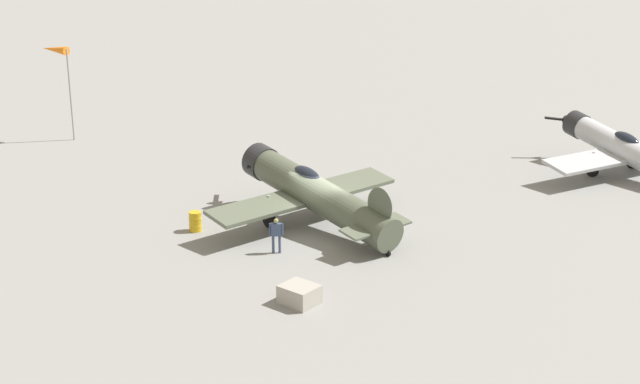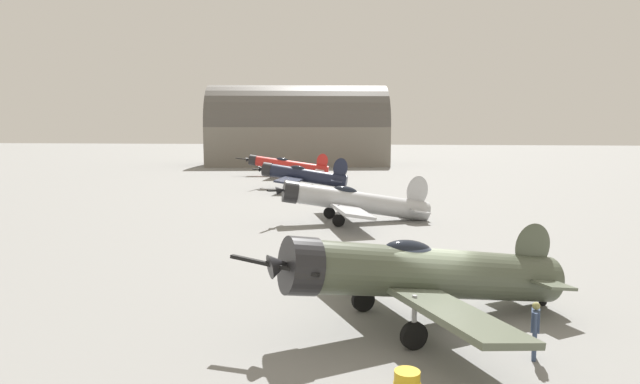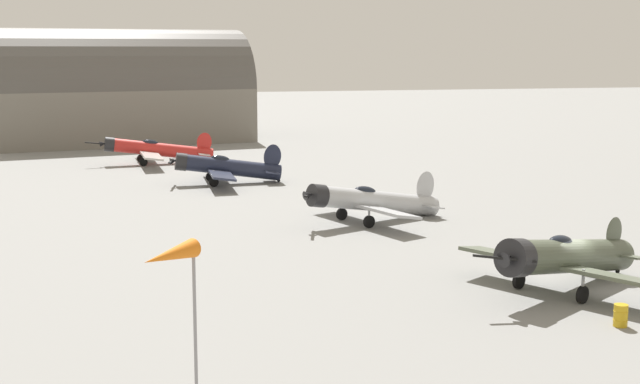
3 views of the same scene
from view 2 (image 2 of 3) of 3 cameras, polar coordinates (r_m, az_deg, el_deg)
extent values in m
plane|color=gray|center=(18.13, 11.90, -13.37)|extent=(400.00, 400.00, 0.00)
cylinder|color=#4C5442|center=(17.65, 12.03, -8.45)|extent=(9.10, 5.89, 2.88)
cylinder|color=#232326|center=(15.61, -2.07, -7.89)|extent=(1.81, 2.04, 1.82)
cone|color=#232326|center=(15.40, -4.39, -7.75)|extent=(0.91, 0.93, 0.78)
cube|color=black|center=(15.36, -4.94, -7.80)|extent=(2.73, 0.82, 0.41)
ellipsoid|color=black|center=(16.98, 9.41, -6.19)|extent=(1.93, 1.51, 0.91)
cube|color=#565E4C|center=(17.16, 8.79, -9.77)|extent=(6.42, 9.85, 0.43)
ellipsoid|color=#4C5442|center=(19.86, 21.73, -5.42)|extent=(1.56, 0.92, 1.81)
cube|color=#565E4C|center=(19.95, 21.17, -8.30)|extent=(2.58, 3.52, 0.25)
cylinder|color=#999BA0|center=(15.61, 10.02, -12.83)|extent=(0.14, 0.14, 1.17)
cylinder|color=black|center=(15.81, 9.97, -14.83)|extent=(0.80, 0.56, 0.80)
cylinder|color=#999BA0|center=(18.46, 4.63, -9.66)|extent=(0.14, 0.14, 1.17)
cylinder|color=black|center=(18.63, 4.62, -11.39)|extent=(0.80, 0.56, 0.80)
cylinder|color=black|center=(20.73, 22.66, -10.76)|extent=(0.29, 0.22, 0.28)
cylinder|color=#B7BABF|center=(35.84, 4.20, -1.05)|extent=(9.70, 4.26, 2.91)
cylinder|color=#232326|center=(34.92, -3.18, 0.02)|extent=(1.52, 1.73, 1.59)
cone|color=#232326|center=(34.84, -4.25, 0.17)|extent=(0.80, 0.78, 0.69)
cube|color=black|center=(34.83, -4.49, 0.17)|extent=(0.94, 2.59, 0.37)
ellipsoid|color=black|center=(35.53, 2.70, 0.08)|extent=(1.93, 1.27, 0.95)
cube|color=#ADAFB5|center=(35.60, 2.39, -1.39)|extent=(4.89, 10.25, 0.49)
ellipsoid|color=#B7BABF|center=(36.94, 10.33, 0.09)|extent=(1.77, 0.67, 2.30)
cube|color=#ADAFB5|center=(37.03, 10.00, -1.78)|extent=(2.08, 3.57, 0.28)
cylinder|color=#999BA0|center=(34.00, 1.99, -2.23)|extent=(0.14, 0.14, 1.00)
cylinder|color=black|center=(34.08, 1.98, -3.06)|extent=(0.82, 0.43, 0.80)
cylinder|color=#999BA0|center=(37.06, 1.00, -1.48)|extent=(0.14, 0.14, 1.00)
cylinder|color=black|center=(37.13, 0.99, -2.24)|extent=(0.82, 0.43, 0.80)
cylinder|color=black|center=(37.40, 11.10, -2.71)|extent=(0.30, 0.18, 0.28)
cylinder|color=#1E2338|center=(55.54, -1.52, 1.76)|extent=(8.78, 1.72, 2.54)
cylinder|color=#232326|center=(56.48, -5.61, 2.40)|extent=(1.15, 1.51, 1.58)
cone|color=#232326|center=(56.66, -6.25, 2.49)|extent=(0.65, 0.64, 0.68)
cube|color=black|center=(56.70, -6.39, 2.50)|extent=(0.83, 3.27, 0.19)
ellipsoid|color=black|center=(55.67, -2.39, 2.49)|extent=(1.81, 0.83, 0.91)
cube|color=#282D42|center=(55.78, -2.56, 1.54)|extent=(2.34, 11.19, 0.44)
ellipsoid|color=#1E2338|center=(54.85, 2.19, 2.55)|extent=(1.78, 0.19, 2.29)
cube|color=#282D42|center=(54.98, 1.98, 1.29)|extent=(1.24, 3.44, 0.25)
cylinder|color=#999BA0|center=(54.40, -3.46, 1.11)|extent=(0.14, 0.14, 0.97)
cylinder|color=black|center=(54.45, -3.46, 0.61)|extent=(0.81, 0.23, 0.80)
cylinder|color=#999BA0|center=(57.46, -2.71, 1.42)|extent=(0.14, 0.14, 0.97)
cylinder|color=black|center=(57.51, -2.71, 0.94)|extent=(0.81, 0.23, 0.80)
cylinder|color=black|center=(54.97, 2.71, 0.40)|extent=(0.28, 0.11, 0.28)
cylinder|color=red|center=(71.04, -3.24, 2.84)|extent=(10.45, 1.57, 2.69)
cylinder|color=#232326|center=(72.01, -7.15, 3.39)|extent=(1.12, 1.45, 1.53)
cone|color=#232326|center=(72.16, -7.65, 3.46)|extent=(0.64, 0.61, 0.66)
cube|color=black|center=(72.20, -7.77, 3.46)|extent=(3.07, 0.85, 0.51)
ellipsoid|color=black|center=(71.18, -4.06, 3.40)|extent=(1.79, 0.80, 0.90)
cube|color=#BCB7B2|center=(71.28, -4.22, 2.69)|extent=(2.10, 12.70, 0.42)
ellipsoid|color=red|center=(70.40, 0.25, 3.33)|extent=(1.75, 0.16, 2.10)
cube|color=#BCB7B2|center=(70.50, 0.09, 2.42)|extent=(1.19, 3.43, 0.25)
cylinder|color=#999BA0|center=(69.89, -4.96, 2.36)|extent=(0.14, 0.14, 1.02)
cylinder|color=black|center=(69.93, -4.95, 1.95)|extent=(0.80, 0.22, 0.80)
cylinder|color=#999BA0|center=(72.94, -4.47, 2.55)|extent=(0.14, 0.14, 1.02)
cylinder|color=black|center=(72.98, -4.47, 2.15)|extent=(0.80, 0.22, 0.80)
cylinder|color=black|center=(70.47, 0.75, 1.80)|extent=(0.28, 0.11, 0.28)
cylinder|color=#384766|center=(15.94, 21.87, -15.06)|extent=(0.12, 0.12, 0.80)
cylinder|color=#384766|center=(16.20, 21.86, -14.70)|extent=(0.12, 0.12, 0.80)
cube|color=#384766|center=(15.84, 21.97, -12.58)|extent=(0.31, 0.47, 0.56)
sphere|color=#908C4F|center=(15.71, 22.04, -11.19)|extent=(0.21, 0.21, 0.21)
cylinder|color=#384766|center=(15.58, 21.98, -12.84)|extent=(0.09, 0.09, 0.53)
cylinder|color=#384766|center=(16.08, 21.97, -12.22)|extent=(0.09, 0.09, 0.53)
torus|color=gold|center=(12.58, 9.26, -19.46)|extent=(0.61, 0.61, 0.04)
cube|color=slate|center=(93.77, -2.38, 4.91)|extent=(32.33, 19.59, 6.49)
cylinder|color=#524E49|center=(93.72, -2.39, 6.90)|extent=(32.33, 19.59, 14.41)
camera|label=1|loc=(42.06, 87.60, 12.43)|focal=51.26mm
camera|label=3|loc=(28.89, -127.02, 6.08)|focal=50.13mm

